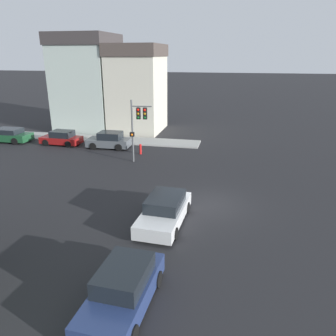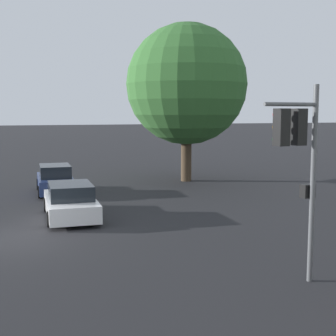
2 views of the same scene
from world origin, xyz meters
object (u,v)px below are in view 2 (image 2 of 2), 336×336
object	(u,v)px
crossing_car_0	(70,201)
street_tree	(187,85)
traffic_signal	(298,149)
crossing_car_1	(55,180)

from	to	relation	value
crossing_car_0	street_tree	bearing A→B (deg)	-43.48
traffic_signal	crossing_car_0	bearing A→B (deg)	17.59
street_tree	crossing_car_0	xyz separation A→B (m)	(8.09, -8.48, -5.41)
street_tree	crossing_car_0	size ratio (longest dim) A/B	2.06
street_tree	traffic_signal	xyz separation A→B (m)	(17.70, -4.22, -2.62)
crossing_car_0	crossing_car_1	xyz separation A→B (m)	(-6.27, 0.08, 0.04)
crossing_car_1	traffic_signal	bearing A→B (deg)	-162.43
traffic_signal	crossing_car_0	xyz separation A→B (m)	(-9.61, -4.26, -2.79)
traffic_signal	crossing_car_0	world-z (taller)	traffic_signal
traffic_signal	crossing_car_1	size ratio (longest dim) A/B	1.13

